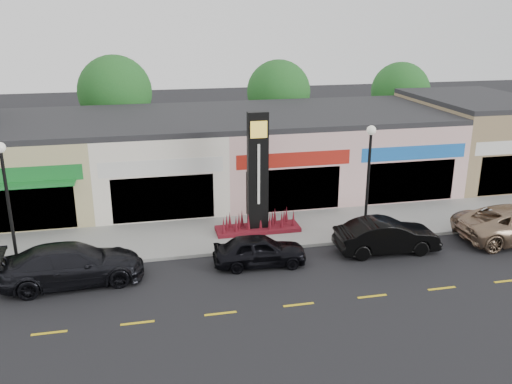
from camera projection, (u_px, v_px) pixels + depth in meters
ground at (210, 277)px, 22.74m from camera, size 120.00×120.00×0.00m
sidewalk at (198, 236)px, 26.75m from camera, size 52.00×4.30×0.15m
curb at (203, 255)px, 24.67m from camera, size 52.00×0.20×0.15m
shop_beige at (34, 163)px, 30.90m from camera, size 7.00×10.85×4.80m
shop_cream at (158, 157)px, 32.33m from camera, size 7.00×10.01×4.80m
shop_pink_w at (272, 151)px, 33.75m from camera, size 7.00×10.01×4.80m
shop_pink_e at (376, 145)px, 35.16m from camera, size 7.00×10.01×4.80m
shop_tan at (473, 136)px, 36.51m from camera, size 7.00×10.01×5.30m
tree_rear_west at (115, 92)px, 38.38m from camera, size 5.20×5.20×7.83m
tree_rear_mid at (279, 92)px, 40.92m from camera, size 4.80×4.80×7.29m
tree_rear_east at (400, 91)px, 43.02m from camera, size 4.60×4.60×6.94m
lamp_west_near at (7, 193)px, 22.35m from camera, size 0.44×0.44×5.47m
lamp_east_near at (369, 170)px, 25.59m from camera, size 0.44×0.44×5.47m
pylon_sign at (258, 190)px, 26.53m from camera, size 4.20×1.30×6.00m
car_dark_sedan at (72, 264)px, 22.00m from camera, size 2.71×5.85×1.65m
car_black_sedan at (260, 250)px, 23.63m from camera, size 1.84×4.13×1.38m
car_black_conv at (387, 236)px, 24.91m from camera, size 1.81×4.81×1.57m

